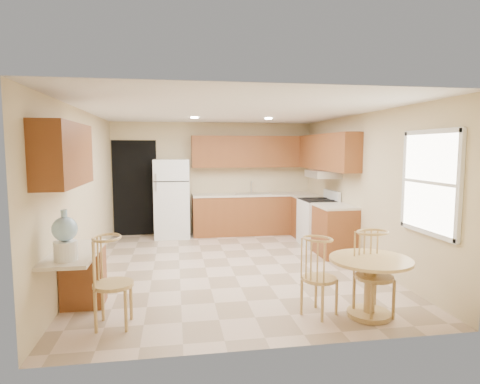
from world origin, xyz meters
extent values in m
plane|color=#C9AB91|center=(0.00, 0.00, 0.00)|extent=(5.50, 5.50, 0.00)
cube|color=white|center=(0.00, 0.00, 2.50)|extent=(4.50, 5.50, 0.02)
cube|color=beige|center=(0.00, 2.75, 1.25)|extent=(4.50, 0.02, 2.50)
cube|color=beige|center=(0.00, -2.75, 1.25)|extent=(4.50, 0.02, 2.50)
cube|color=beige|center=(-2.25, 0.00, 1.25)|extent=(0.02, 5.50, 2.50)
cube|color=beige|center=(2.25, 0.00, 1.25)|extent=(0.02, 5.50, 2.50)
cube|color=black|center=(-1.75, 2.73, 1.05)|extent=(0.90, 0.02, 2.10)
cube|color=brown|center=(0.88, 2.45, 0.43)|extent=(2.75, 0.60, 0.87)
cube|color=beige|center=(0.88, 2.45, 0.89)|extent=(2.75, 0.63, 0.04)
cube|color=brown|center=(1.95, 1.85, 0.43)|extent=(0.60, 0.59, 0.87)
cube|color=beige|center=(1.95, 1.85, 0.89)|extent=(0.63, 0.59, 0.04)
cube|color=brown|center=(1.95, 0.40, 0.43)|extent=(0.60, 0.80, 0.87)
cube|color=beige|center=(1.95, 0.40, 0.89)|extent=(0.63, 0.80, 0.04)
cube|color=brown|center=(0.88, 2.58, 1.85)|extent=(2.75, 0.33, 0.70)
cube|color=brown|center=(2.08, 1.21, 1.85)|extent=(0.33, 2.42, 0.70)
cube|color=brown|center=(-2.08, -1.60, 1.85)|extent=(0.33, 1.40, 0.70)
cube|color=silver|center=(0.85, 2.45, 0.91)|extent=(0.78, 0.44, 0.01)
cube|color=silver|center=(2.00, 1.18, 1.42)|extent=(0.50, 0.76, 0.14)
cube|color=brown|center=(-2.00, -1.32, 0.36)|extent=(0.48, 0.42, 0.72)
cube|color=beige|center=(-2.00, -1.70, 0.75)|extent=(0.50, 1.20, 0.04)
cube|color=white|center=(2.23, -1.85, 1.50)|extent=(0.05, 1.00, 1.20)
cube|color=white|center=(2.22, -1.85, 2.12)|extent=(0.05, 1.10, 0.06)
cube|color=white|center=(2.22, -1.85, 0.88)|extent=(0.05, 1.10, 0.06)
cube|color=white|center=(2.22, -2.38, 1.50)|extent=(0.05, 0.06, 1.28)
cube|color=white|center=(2.22, -1.32, 1.50)|extent=(0.05, 0.06, 1.28)
cylinder|color=white|center=(-0.50, 1.20, 2.48)|extent=(0.14, 0.14, 0.02)
cylinder|color=white|center=(0.90, 1.20, 2.48)|extent=(0.14, 0.14, 0.02)
cube|color=white|center=(-0.95, 2.40, 0.84)|extent=(0.74, 0.70, 1.69)
cube|color=black|center=(-0.95, 2.05, 1.24)|extent=(0.73, 0.01, 0.02)
cube|color=silver|center=(-1.26, 2.04, 1.14)|extent=(0.03, 0.03, 0.18)
cube|color=silver|center=(-1.26, 2.04, 1.34)|extent=(0.03, 0.03, 0.14)
cube|color=white|center=(1.92, 1.18, 0.45)|extent=(0.65, 0.76, 0.90)
cube|color=black|center=(1.92, 1.18, 0.91)|extent=(0.64, 0.75, 0.02)
cube|color=white|center=(2.20, 1.18, 1.00)|extent=(0.06, 0.76, 0.18)
cylinder|color=tan|center=(1.29, -2.20, 0.03)|extent=(0.50, 0.50, 0.05)
cylinder|color=tan|center=(1.29, -2.20, 0.33)|extent=(0.12, 0.12, 0.61)
cylinder|color=tan|center=(1.29, -2.20, 0.66)|extent=(0.92, 0.92, 0.04)
cylinder|color=tan|center=(0.74, -2.06, 0.43)|extent=(0.40, 0.40, 0.04)
cylinder|color=tan|center=(0.60, -1.92, 0.21)|extent=(0.03, 0.03, 0.43)
cylinder|color=tan|center=(0.89, -1.92, 0.21)|extent=(0.03, 0.03, 0.43)
cylinder|color=tan|center=(0.60, -2.20, 0.21)|extent=(0.03, 0.03, 0.43)
cylinder|color=tan|center=(0.89, -2.20, 0.21)|extent=(0.03, 0.03, 0.43)
cylinder|color=tan|center=(1.34, -2.20, 0.46)|extent=(0.43, 0.43, 0.04)
cylinder|color=tan|center=(1.19, -2.05, 0.23)|extent=(0.04, 0.04, 0.46)
cylinder|color=tan|center=(1.50, -2.05, 0.23)|extent=(0.04, 0.04, 0.46)
cylinder|color=tan|center=(1.19, -2.35, 0.23)|extent=(0.04, 0.04, 0.46)
cylinder|color=tan|center=(1.50, -2.35, 0.23)|extent=(0.04, 0.04, 0.46)
cylinder|color=tan|center=(-1.55, -1.99, 0.46)|extent=(0.43, 0.43, 0.04)
cylinder|color=tan|center=(-1.70, -1.84, 0.23)|extent=(0.04, 0.04, 0.46)
cylinder|color=tan|center=(-1.40, -1.84, 0.23)|extent=(0.04, 0.04, 0.46)
cylinder|color=tan|center=(-1.70, -2.14, 0.23)|extent=(0.04, 0.04, 0.46)
cylinder|color=tan|center=(-1.40, -2.14, 0.23)|extent=(0.04, 0.04, 0.46)
cylinder|color=white|center=(-2.00, -2.05, 0.87)|extent=(0.24, 0.24, 0.20)
sphere|color=#97C6EA|center=(-2.00, -2.05, 1.10)|extent=(0.25, 0.25, 0.25)
cylinder|color=#97C6EA|center=(-2.00, -2.05, 1.26)|extent=(0.06, 0.06, 0.07)
camera|label=1|loc=(-0.88, -6.32, 1.91)|focal=30.00mm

